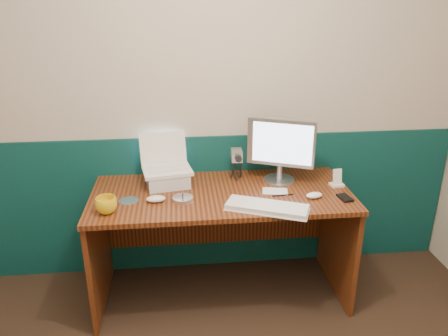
{
  "coord_description": "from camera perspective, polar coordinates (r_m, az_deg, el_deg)",
  "views": [
    {
      "loc": [
        -0.18,
        -1.06,
        1.88
      ],
      "look_at": [
        0.06,
        1.23,
        0.97
      ],
      "focal_mm": 35.0,
      "sensor_mm": 36.0,
      "label": 1
    }
  ],
  "objects": [
    {
      "name": "pen",
      "position": [
        2.68,
        7.68,
        -3.53
      ],
      "size": [
        0.13,
        0.02,
        0.01
      ],
      "primitive_type": "cylinder",
      "rotation": [
        0.0,
        1.57,
        0.06
      ],
      "color": "black",
      "rests_on": "desk"
    },
    {
      "name": "cd_spindle",
      "position": [
        2.59,
        -5.4,
        -4.07
      ],
      "size": [
        0.12,
        0.12,
        0.03
      ],
      "primitive_type": "cylinder",
      "color": "silver",
      "rests_on": "desk"
    },
    {
      "name": "laptop_riser",
      "position": [
        2.81,
        -7.39,
        -1.36
      ],
      "size": [
        0.29,
        0.26,
        0.09
      ],
      "primitive_type": "cube",
      "rotation": [
        0.0,
        0.0,
        0.17
      ],
      "color": "silver",
      "rests_on": "desk"
    },
    {
      "name": "music_player",
      "position": [
        2.85,
        14.58,
        -1.08
      ],
      "size": [
        0.06,
        0.04,
        0.1
      ],
      "primitive_type": "cube",
      "rotation": [
        -0.17,
        0.0,
        0.16
      ],
      "color": "white",
      "rests_on": "dock"
    },
    {
      "name": "camcorder",
      "position": [
        2.86,
        1.63,
        0.21
      ],
      "size": [
        0.09,
        0.12,
        0.18
      ],
      "primitive_type": null,
      "rotation": [
        0.0,
        0.0,
        -0.05
      ],
      "color": "#ACABB0",
      "rests_on": "desk"
    },
    {
      "name": "cd_loose_a",
      "position": [
        2.65,
        -12.35,
        -4.17
      ],
      "size": [
        0.12,
        0.12,
        0.0
      ],
      "primitive_type": "cylinder",
      "color": "silver",
      "rests_on": "desk"
    },
    {
      "name": "pda",
      "position": [
        2.71,
        15.52,
        -3.76
      ],
      "size": [
        0.08,
        0.12,
        0.01
      ],
      "primitive_type": "cube",
      "rotation": [
        0.0,
        0.0,
        0.18
      ],
      "color": "black",
      "rests_on": "desk"
    },
    {
      "name": "papers",
      "position": [
        2.72,
        6.67,
        -3.04
      ],
      "size": [
        0.17,
        0.13,
        0.0
      ],
      "primitive_type": "cube",
      "rotation": [
        0.0,
        0.0,
        -0.21
      ],
      "color": "silver",
      "rests_on": "desk"
    },
    {
      "name": "wainscot",
      "position": [
        3.12,
        -2.06,
        -4.66
      ],
      "size": [
        3.48,
        0.02,
        1.0
      ],
      "primitive_type": "cube",
      "color": "#072F2C",
      "rests_on": "ground"
    },
    {
      "name": "keyboard",
      "position": [
        2.49,
        5.63,
        -5.19
      ],
      "size": [
        0.48,
        0.32,
        0.03
      ],
      "primitive_type": "cube",
      "rotation": [
        0.0,
        0.0,
        -0.41
      ],
      "color": "white",
      "rests_on": "desk"
    },
    {
      "name": "desk",
      "position": [
        2.88,
        -0.32,
        -9.98
      ],
      "size": [
        1.6,
        0.7,
        0.75
      ],
      "primitive_type": "cube",
      "color": "#3B180A",
      "rests_on": "ground"
    },
    {
      "name": "back_wall",
      "position": [
        2.88,
        -2.28,
        8.94
      ],
      "size": [
        3.5,
        0.04,
        2.5
      ],
      "primitive_type": "cube",
      "color": "#BBAF9E",
      "rests_on": "ground"
    },
    {
      "name": "dock",
      "position": [
        2.88,
        14.47,
        -2.13
      ],
      "size": [
        0.09,
        0.07,
        0.02
      ],
      "primitive_type": "cube",
      "rotation": [
        0.0,
        0.0,
        0.16
      ],
      "color": "white",
      "rests_on": "desk"
    },
    {
      "name": "laptop",
      "position": [
        2.75,
        -7.55,
        1.9
      ],
      "size": [
        0.33,
        0.28,
        0.25
      ],
      "primitive_type": null,
      "rotation": [
        0.0,
        0.0,
        0.17
      ],
      "color": "white",
      "rests_on": "laptop_riser"
    },
    {
      "name": "mouse_right",
      "position": [
        2.67,
        11.69,
        -3.51
      ],
      "size": [
        0.11,
        0.08,
        0.03
      ],
      "primitive_type": "ellipsoid",
      "rotation": [
        0.0,
        0.0,
        0.22
      ],
      "color": "white",
      "rests_on": "desk"
    },
    {
      "name": "mug",
      "position": [
        2.52,
        -15.13,
        -4.7
      ],
      "size": [
        0.13,
        0.13,
        0.09
      ],
      "primitive_type": "imported",
      "rotation": [
        0.0,
        0.0,
        -0.06
      ],
      "color": "gold",
      "rests_on": "desk"
    },
    {
      "name": "monitor",
      "position": [
        2.81,
        7.39,
        2.33
      ],
      "size": [
        0.44,
        0.28,
        0.43
      ],
      "primitive_type": null,
      "rotation": [
        0.0,
        0.0,
        -0.41
      ],
      "color": "silver",
      "rests_on": "desk"
    },
    {
      "name": "mouse_left",
      "position": [
        2.6,
        -8.9,
        -4.0
      ],
      "size": [
        0.12,
        0.07,
        0.04
      ],
      "primitive_type": "ellipsoid",
      "rotation": [
        0.0,
        0.0,
        0.03
      ],
      "color": "white",
      "rests_on": "desk"
    }
  ]
}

